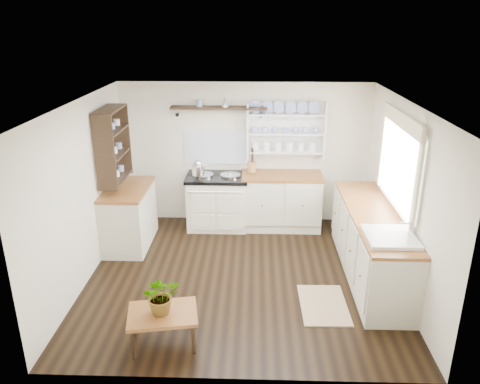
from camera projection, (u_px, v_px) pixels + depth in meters
The scene contains 19 objects.
floor at pixel (241, 276), 6.23m from camera, with size 4.00×3.80×0.01m, color black.
wall_back at pixel (245, 154), 7.61m from camera, with size 4.00×0.02×2.30m, color #EDE4CC.
wall_right at pixel (403, 197), 5.77m from camera, with size 0.02×3.80×2.30m, color #EDE4CC.
wall_left at pixel (83, 193), 5.89m from camera, with size 0.02×3.80×2.30m, color #EDE4CC.
ceiling at pixel (241, 103), 5.43m from camera, with size 4.00×3.80×0.01m, color white.
window at pixel (399, 161), 5.77m from camera, with size 0.08×1.55×1.22m.
aga_cooker at pixel (217, 201), 7.56m from camera, with size 0.98×0.68×0.90m.
back_cabinets at pixel (281, 200), 7.55m from camera, with size 1.27×0.63×0.90m.
right_cabinets at pixel (371, 243), 6.11m from camera, with size 0.62×2.43×0.90m.
belfast_sink at pixel (389, 246), 5.29m from camera, with size 0.55×0.60×0.45m.
left_cabinets at pixel (129, 216), 6.97m from camera, with size 0.62×1.13×0.90m.
plate_rack at pixel (286, 130), 7.41m from camera, with size 1.20×0.22×0.90m.
high_shelf at pixel (219, 108), 7.24m from camera, with size 1.50×0.29×0.16m.
left_shelving at pixel (113, 145), 6.59m from camera, with size 0.28×0.80×1.05m, color black.
kettle at pixel (198, 167), 7.24m from camera, with size 0.19×0.19×0.24m, color silver, non-canonical shape.
utensil_crock at pixel (252, 167), 7.45m from camera, with size 0.14×0.14×0.16m, color #A9773E.
center_table at pixel (163, 316), 4.83m from camera, with size 0.78×0.62×0.38m.
potted_plant at pixel (161, 295), 4.74m from camera, with size 0.37×0.32×0.42m, color #3F7233.
floor_rug at pixel (323, 305), 5.59m from camera, with size 0.55×0.85×0.02m, color #8C6951.
Camera 1 is at (0.17, -5.44, 3.23)m, focal length 35.00 mm.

